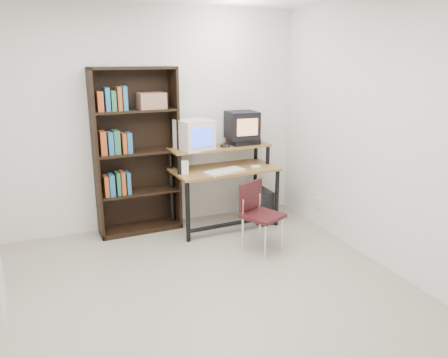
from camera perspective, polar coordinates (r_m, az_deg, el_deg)
name	(u,v)px	position (r m, az deg, el deg)	size (l,w,h in m)	color
floor	(193,306)	(3.85, -4.08, -16.21)	(4.00, 4.00, 0.01)	#A19A85
back_wall	(139,121)	(5.27, -11.09, 7.44)	(4.00, 0.01, 2.60)	silver
front_wall	(359,269)	(1.65, 17.20, -11.15)	(4.00, 0.01, 2.60)	silver
right_wall	(395,138)	(4.37, 21.48, 5.01)	(0.01, 4.00, 2.60)	silver
computer_desk	(224,171)	(5.28, -0.04, 1.04)	(1.29, 0.70, 0.98)	olive
crt_monitor	(194,135)	(5.14, -3.91, 5.77)	(0.44, 0.44, 0.35)	beige
vcr	(243,142)	(5.45, 2.52, 4.90)	(0.36, 0.26, 0.08)	black
crt_tv	(242,125)	(5.41, 2.37, 7.04)	(0.37, 0.37, 0.33)	black
cd_spindle	(225,146)	(5.26, 0.13, 4.34)	(0.12, 0.12, 0.05)	#26262B
keyboard	(225,172)	(5.08, 0.10, 0.96)	(0.47, 0.21, 0.04)	beige
mousepad	(254,168)	(5.32, 3.89, 1.43)	(0.22, 0.18, 0.01)	black
mouse	(256,167)	(5.31, 4.15, 1.62)	(0.10, 0.06, 0.03)	white
desk_speaker	(184,168)	(4.99, -5.20, 1.43)	(0.08, 0.07, 0.17)	beige
pc_tower	(259,204)	(5.60, 4.56, -3.32)	(0.20, 0.45, 0.42)	black
school_chair	(258,210)	(4.68, 4.49, -4.01)	(0.50, 0.50, 0.75)	black
bookshelf	(136,150)	(5.17, -11.46, 3.70)	(0.98, 0.37, 1.93)	black
wall_outlet	(318,203)	(5.48, 12.21, -3.08)	(0.02, 0.08, 0.12)	beige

